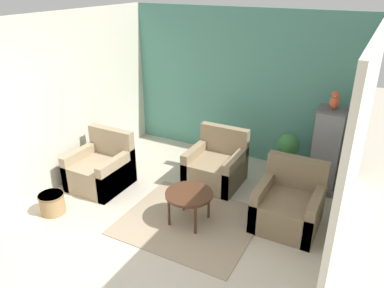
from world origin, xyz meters
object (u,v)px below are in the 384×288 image
Objects in this scene: armchair_right at (288,206)px; armchair_left at (101,169)px; wicker_basket at (52,203)px; coffee_table at (189,196)px; birdcage at (326,152)px; parrot at (335,101)px; armchair_middle at (216,167)px; potted_plant at (288,149)px.

armchair_left is at bearing -172.79° from armchair_right.
wicker_basket is at bearing -156.75° from armchair_right.
coffee_table is 2.33m from birdcage.
armchair_right is 1.30m from birdcage.
parrot is (0.23, 1.23, 1.18)m from armchair_right.
coffee_table is at bearing 21.35° from wicker_basket.
birdcage is 4.18m from wicker_basket.
coffee_table is at bearing -153.96° from armchair_right.
armchair_left is 3.10× the size of parrot.
armchair_middle is (1.59, 0.95, 0.00)m from armchair_left.
parrot is 4.35m from wicker_basket.
coffee_table is at bearing -83.61° from armchair_middle.
armchair_middle reaches higher than wicker_basket.
armchair_middle is 1.21m from potted_plant.
armchair_left is 3.04m from potted_plant.
parrot is 0.78× the size of wicker_basket.
birdcage is 0.60m from potted_plant.
coffee_table reaches higher than wicker_basket.
birdcage is at bearing 37.74° from wicker_basket.
armchair_middle is at bearing -157.34° from parrot.
armchair_right is at bearing -23.34° from armchair_middle.
potted_plant is at bearing 65.24° from coffee_table.
potted_plant reaches higher than wicker_basket.
armchair_right is 0.66× the size of birdcage.
birdcage is (1.44, 1.82, 0.21)m from coffee_table.
armchair_left is at bearing -147.91° from potted_plant.
parrot is at bearing -0.72° from potted_plant.
coffee_table is 2.02m from potted_plant.
armchair_middle is at bearing -145.77° from potted_plant.
armchair_left is 1.00× the size of armchair_right.
parrot is at bearing 37.77° from wicker_basket.
parrot is (1.44, 1.82, 1.04)m from coffee_table.
armchair_left and armchair_middle have the same top height.
armchair_left is at bearing -153.16° from birdcage.
wicker_basket is (-3.28, -2.54, -1.30)m from parrot.
birdcage is (3.16, 1.60, 0.35)m from armchair_left.
wicker_basket is at bearing -142.23° from parrot.
armchair_middle reaches higher than coffee_table.
armchair_left is at bearing -153.13° from parrot.
potted_plant is at bearing 179.05° from birdcage.
armchair_right is (1.21, 0.59, -0.14)m from coffee_table.
armchair_left reaches higher than potted_plant.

